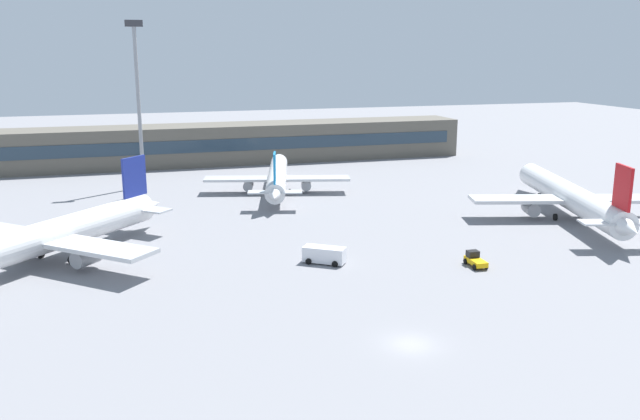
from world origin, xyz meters
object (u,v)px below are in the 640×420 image
at_px(floodlight_tower_west, 138,95).
at_px(baggage_tug_yellow, 475,260).
at_px(airplane_mid, 568,195).
at_px(airplane_far, 277,176).
at_px(service_van_white, 324,255).
at_px(airplane_near, 39,240).

bearing_deg(floodlight_tower_west, baggage_tug_yellow, -59.16).
bearing_deg(baggage_tug_yellow, airplane_mid, 34.17).
xyz_separation_m(airplane_far, baggage_tug_yellow, (13.04, -50.19, -2.11)).
relative_size(service_van_white, floodlight_tower_west, 0.17).
height_order(baggage_tug_yellow, service_van_white, service_van_white).
height_order(airplane_far, baggage_tug_yellow, airplane_far).
bearing_deg(floodlight_tower_west, service_van_white, -70.64).
bearing_deg(airplane_mid, floodlight_tower_west, 145.50).
xyz_separation_m(airplane_mid, baggage_tug_yellow, (-26.65, -18.09, -2.62)).
xyz_separation_m(airplane_near, floodlight_tower_west, (14.13, 46.51, 14.30)).
xyz_separation_m(airplane_mid, airplane_far, (-39.70, 32.10, -0.50)).
relative_size(airplane_far, service_van_white, 7.04).
bearing_deg(baggage_tug_yellow, service_van_white, 159.89).
height_order(baggage_tug_yellow, floodlight_tower_west, floodlight_tower_west).
bearing_deg(service_van_white, floodlight_tower_west, 109.36).
distance_m(baggage_tug_yellow, floodlight_tower_west, 73.88).
height_order(airplane_mid, baggage_tug_yellow, airplane_mid).
bearing_deg(airplane_far, service_van_white, -95.68).
height_order(airplane_mid, service_van_white, airplane_mid).
xyz_separation_m(airplane_near, airplane_mid, (77.65, 2.84, 0.03)).
bearing_deg(floodlight_tower_west, airplane_far, -25.89).
bearing_deg(airplane_near, baggage_tug_yellow, -16.65).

